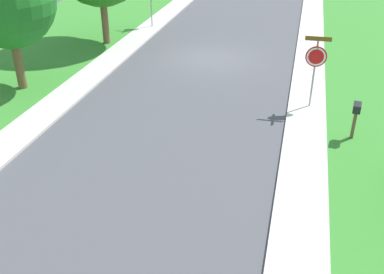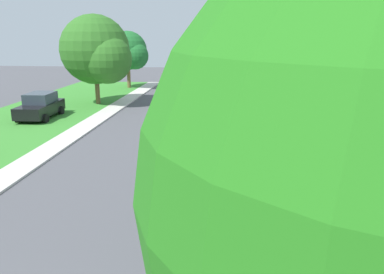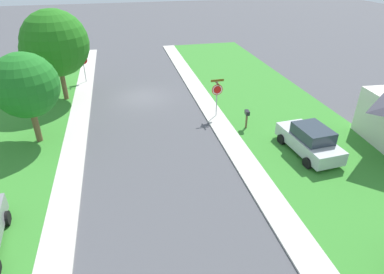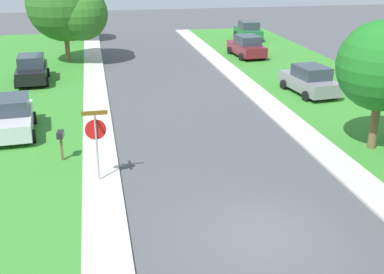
{
  "view_description": "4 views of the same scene",
  "coord_description": "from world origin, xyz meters",
  "views": [
    {
      "loc": [
        -4.21,
        20.91,
        7.31
      ],
      "look_at": [
        -1.62,
        10.48,
        1.4
      ],
      "focal_mm": 42.2,
      "sensor_mm": 36.0,
      "label": 1
    },
    {
      "loc": [
        4.37,
        -4.34,
        5.78
      ],
      "look_at": [
        2.68,
        11.63,
        1.4
      ],
      "focal_mm": 36.38,
      "sensor_mm": 36.0,
      "label": 2
    },
    {
      "loc": [
        1.5,
        24.65,
        10.1
      ],
      "look_at": [
        -1.91,
        9.63,
        1.4
      ],
      "focal_mm": 30.36,
      "sensor_mm": 36.0,
      "label": 3
    },
    {
      "loc": [
        -4.7,
        -12.44,
        8.13
      ],
      "look_at": [
        -1.21,
        5.03,
        1.4
      ],
      "focal_mm": 46.85,
      "sensor_mm": 36.0,
      "label": 4
    }
  ],
  "objects": [
    {
      "name": "stop_sign_far_corner",
      "position": [
        -4.79,
        4.73,
        1.89
      ],
      "size": [
        0.92,
        0.92,
        2.77
      ],
      "color": "#9E9EA3",
      "rests_on": "ground"
    },
    {
      "name": "ground_plane",
      "position": [
        0.0,
        0.0,
        0.0
      ],
      "size": [
        120.0,
        120.0,
        0.0
      ],
      "primitive_type": "plane",
      "color": "#4C4C51"
    },
    {
      "name": "sidewalk_west",
      "position": [
        -4.7,
        12.0,
        0.05
      ],
      "size": [
        1.4,
        56.0,
        0.1
      ],
      "primitive_type": "cube",
      "color": "beige",
      "rests_on": "ground"
    },
    {
      "name": "tree_across_right",
      "position": [
        7.02,
        5.55,
        3.53
      ],
      "size": [
        3.99,
        3.71,
        5.51
      ],
      "color": "brown",
      "rests_on": "ground"
    },
    {
      "name": "mailbox",
      "position": [
        -6.19,
        6.91,
        1.01
      ],
      "size": [
        0.29,
        0.5,
        1.31
      ],
      "color": "brown",
      "rests_on": "ground"
    }
  ]
}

